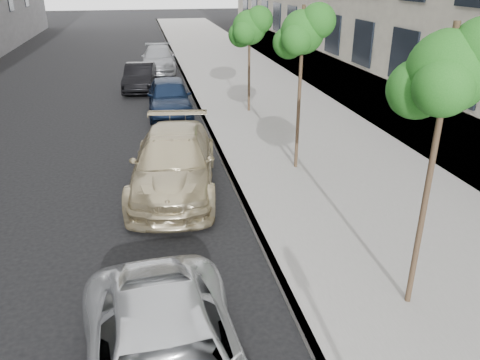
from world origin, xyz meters
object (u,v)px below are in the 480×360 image
object	(u,v)px
tree_far	(250,27)
suv	(174,162)
tree_mid	(303,32)
tree_near	(450,72)
sedan_rear	(159,59)
sedan_blue	(169,96)
sedan_black	(140,77)

from	to	relation	value
tree_far	suv	size ratio (longest dim) A/B	0.78
tree_mid	suv	bearing A→B (deg)	-171.37
tree_near	sedan_rear	xyz separation A→B (m)	(-3.33, 23.54, -3.49)
tree_mid	sedan_rear	size ratio (longest dim) A/B	0.95
tree_far	tree_mid	bearing A→B (deg)	-90.00
suv	sedan_rear	distance (m)	17.61
sedan_blue	sedan_black	distance (m)	4.98
tree_mid	suv	size ratio (longest dim) A/B	0.86
tree_mid	tree_near	bearing A→B (deg)	-90.00
tree_near	tree_mid	distance (m)	6.50
sedan_blue	tree_near	bearing A→B (deg)	-74.98
tree_near	sedan_black	bearing A→B (deg)	103.74
tree_far	sedan_black	distance (m)	7.64
suv	sedan_black	bearing A→B (deg)	101.39
tree_near	sedan_rear	world-z (taller)	tree_near
tree_far	sedan_rear	world-z (taller)	tree_far
tree_far	sedan_blue	distance (m)	4.38
suv	sedan_black	xyz separation A→B (m)	(-0.80, 12.51, -0.13)
sedan_black	tree_mid	bearing A→B (deg)	-63.00
tree_mid	tree_far	distance (m)	6.52
tree_near	suv	size ratio (longest dim) A/B	0.89
sedan_blue	sedan_black	size ratio (longest dim) A/B	1.11
suv	sedan_blue	world-z (taller)	suv
tree_far	sedan_black	size ratio (longest dim) A/B	1.06
tree_near	suv	distance (m)	7.79
tree_far	sedan_blue	xyz separation A→B (m)	(-3.33, 0.61, -2.78)
sedan_blue	sedan_black	xyz separation A→B (m)	(-1.18, 4.83, -0.10)
tree_near	tree_mid	xyz separation A→B (m)	(-0.00, 6.50, -0.15)
suv	sedan_black	world-z (taller)	suv
sedan_black	sedan_rear	bearing A→B (deg)	83.23
tree_near	sedan_rear	bearing A→B (deg)	98.04
tree_near	suv	bearing A→B (deg)	122.04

